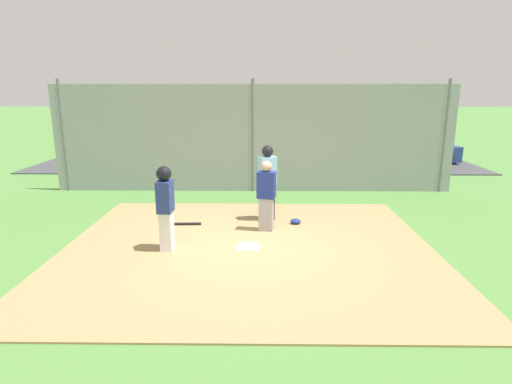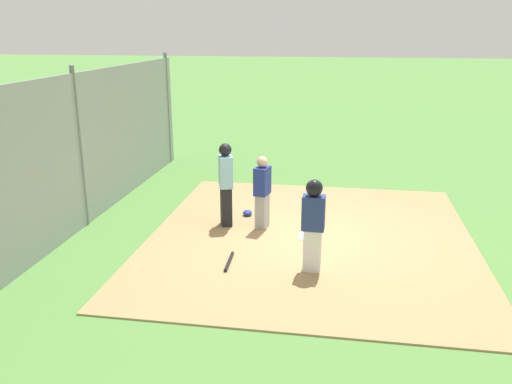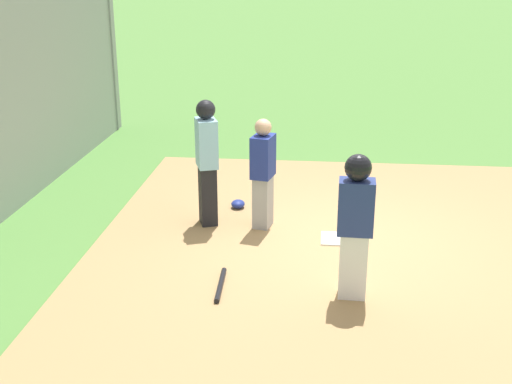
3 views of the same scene
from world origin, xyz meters
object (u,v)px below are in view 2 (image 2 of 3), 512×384
baseball_bat (229,261)px  catcher_mask (247,213)px  runner (313,220)px  catcher (262,191)px  home_plate (310,236)px  umpire (226,183)px  parked_car_blue (30,134)px

baseball_bat → catcher_mask: 2.55m
runner → baseball_bat: size_ratio=2.12×
catcher → runner: size_ratio=0.94×
catcher → catcher_mask: bearing=135.1°
home_plate → catcher_mask: 1.81m
umpire → catcher_mask: (-0.65, 0.34, -0.87)m
home_plate → umpire: bearing=-102.4°
home_plate → parked_car_blue: parked_car_blue is taller
catcher → umpire: umpire is taller
home_plate → umpire: umpire is taller
parked_car_blue → baseball_bat: bearing=42.8°
home_plate → parked_car_blue: (-6.36, -9.96, 0.57)m
home_plate → baseball_bat: baseball_bat is taller
umpire → runner: bearing=-64.8°
catcher_mask → parked_car_blue: 10.02m
catcher → parked_car_blue: (-5.99, -8.92, -0.21)m
catcher → catcher_mask: size_ratio=6.40×
umpire → runner: umpire is taller
home_plate → umpire: (-0.40, -1.81, 0.92)m
umpire → parked_car_blue: bearing=124.2°
baseball_bat → catcher_mask: size_ratio=3.21×
home_plate → baseball_bat: (1.50, -1.35, 0.02)m
baseball_bat → runner: bearing=85.7°
catcher → umpire: 0.79m
runner → baseball_bat: 1.73m
baseball_bat → home_plate: bearing=135.8°
catcher → runner: (1.92, 1.17, 0.14)m
umpire → parked_car_blue: umpire is taller
umpire → baseball_bat: 2.15m
runner → home_plate: bearing=6.8°
parked_car_blue → home_plate: bearing=52.7°
runner → baseball_bat: (-0.05, -1.48, -0.90)m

